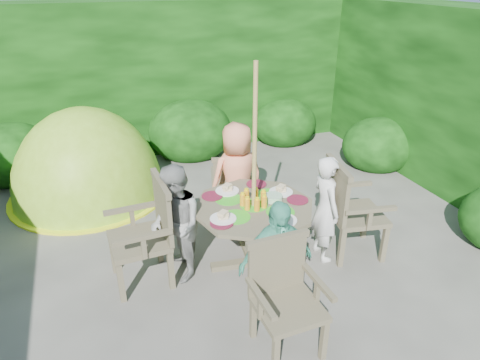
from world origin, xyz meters
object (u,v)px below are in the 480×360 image
object	(u,v)px
child_front	(276,263)
garden_chair_back	(231,184)
patio_table	(254,215)
child_left	(176,224)
garden_chair_front	(284,295)
dome_tent	(92,194)
child_back	(237,178)
child_right	(325,209)
parasol_pole	(254,174)
garden_chair_left	(147,232)
garden_chair_right	(349,208)

from	to	relation	value
child_front	garden_chair_back	bearing A→B (deg)	79.87
patio_table	child_left	world-z (taller)	child_left
garden_chair_front	dome_tent	xyz separation A→B (m)	(-1.40, 3.44, -0.50)
child_back	child_front	xyz separation A→B (m)	(-0.22, -1.58, -0.07)
garden_chair_back	garden_chair_front	size ratio (longest dim) A/B	0.89
child_right	child_left	bearing A→B (deg)	85.37
child_left	dome_tent	distance (m)	2.45
child_right	patio_table	bearing A→B (deg)	85.30
parasol_pole	garden_chair_left	size ratio (longest dim) A/B	2.07
garden_chair_back	dome_tent	world-z (taller)	dome_tent
child_right	child_back	xyz separation A→B (m)	(-0.68, 0.90, 0.08)
child_back	child_front	bearing A→B (deg)	79.52
garden_chair_back	child_back	bearing A→B (deg)	99.02
parasol_pole	dome_tent	distance (m)	3.03
garden_chair_front	child_front	xyz separation A→B (m)	(0.05, 0.29, 0.10)
garden_chair_front	child_left	xyz separation A→B (m)	(-0.63, 1.19, 0.12)
garden_chair_left	garden_chair_front	world-z (taller)	garden_chair_left
parasol_pole	child_front	distance (m)	0.94
child_back	garden_chair_right	bearing A→B (deg)	133.29
child_left	dome_tent	bearing A→B (deg)	-164.48
garden_chair_right	garden_chair_back	size ratio (longest dim) A/B	1.26
garden_chair_back	garden_chair_left	bearing A→B (deg)	52.53
garden_chair_front	child_front	size ratio (longest dim) A/B	0.78
patio_table	child_right	bearing A→B (deg)	-7.95
garden_chair_back	child_front	distance (m)	1.91
patio_table	child_right	size ratio (longest dim) A/B	1.19
child_front	dome_tent	distance (m)	3.52
garden_chair_back	garden_chair_front	xyz separation A→B (m)	(-0.31, -2.18, 0.05)
garden_chair_back	dome_tent	bearing A→B (deg)	-21.15
patio_table	child_back	distance (m)	0.80
garden_chair_right	dome_tent	world-z (taller)	dome_tent
garden_chair_right	garden_chair_front	xyz separation A→B (m)	(-1.24, -0.94, -0.06)
garden_chair_front	child_left	bearing A→B (deg)	116.19
patio_table	garden_chair_front	size ratio (longest dim) A/B	1.53
child_right	dome_tent	size ratio (longest dim) A/B	0.47
garden_chair_left	child_front	size ratio (longest dim) A/B	0.87
garden_chair_left	child_right	xyz separation A→B (m)	(1.87, -0.28, 0.04)
child_right	dome_tent	bearing A→B (deg)	47.04
child_front	dome_tent	size ratio (longest dim) A/B	0.47
garden_chair_right	child_front	bearing A→B (deg)	129.43
garden_chair_front	child_right	distance (m)	1.37
garden_chair_back	child_front	world-z (taller)	child_front
child_front	patio_table	bearing A→B (deg)	79.28
garden_chair_right	garden_chair_back	xyz separation A→B (m)	(-0.93, 1.24, -0.12)
child_right	garden_chair_back	bearing A→B (deg)	31.57
child_front	garden_chair_front	bearing A→B (deg)	-103.06
child_left	dome_tent	world-z (taller)	dome_tent
garden_chair_back	child_right	world-z (taller)	child_right
garden_chair_back	child_right	bearing A→B (deg)	133.46
garden_chair_left	child_right	bearing A→B (deg)	78.90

